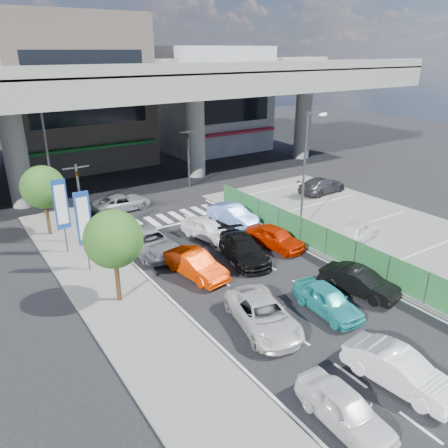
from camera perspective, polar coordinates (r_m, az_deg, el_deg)
ground at (r=22.72m, az=7.30°, el=-9.24°), size 120.00×120.00×0.00m
parking_lot at (r=31.40m, az=20.27°, el=-1.31°), size 12.00×28.00×0.06m
sidewalk_left at (r=22.62m, az=-13.46°, el=-9.68°), size 4.00×30.00×0.12m
fence_run at (r=26.32m, az=14.77°, el=-3.06°), size 0.16×22.00×1.80m
expressway at (r=38.82m, az=-14.64°, el=16.93°), size 64.00×14.00×10.75m
building_center at (r=49.35m, az=-19.05°, el=15.90°), size 14.00×10.90×15.00m
building_east at (r=55.06m, az=-1.78°, el=15.96°), size 12.00×10.90×12.00m
traffic_light_left at (r=28.39m, az=-18.51°, el=4.92°), size 1.60×1.24×5.20m
traffic_light_right at (r=39.03m, az=-4.71°, el=10.38°), size 1.60×1.24×5.20m
street_lamp_right at (r=29.59m, az=10.76°, el=8.01°), size 1.65×0.22×8.00m
street_lamp_left at (r=33.84m, az=-21.79°, el=8.57°), size 1.65×0.22×8.00m
signboard_near at (r=24.73m, az=-17.85°, el=0.41°), size 0.80×0.14×4.70m
signboard_far at (r=27.40m, az=-20.48°, el=2.14°), size 0.80×0.14×4.70m
tree_near at (r=21.11m, az=-14.25°, el=-1.95°), size 2.80×2.80×4.80m
tree_far at (r=30.56m, az=-22.58°, el=4.45°), size 2.80×2.80×4.80m
van_white_back_left at (r=16.15m, az=15.50°, el=-22.21°), size 1.65×3.81×1.28m
hatch_white_back_mid at (r=18.15m, az=21.91°, el=-17.23°), size 1.98×4.34×1.38m
sedan_white_mid_left at (r=19.96m, az=5.12°, el=-11.71°), size 3.19×5.11×1.32m
taxi_teal_mid at (r=21.50m, az=13.39°, el=-9.61°), size 1.82×3.96×1.31m
hatch_black_mid_right at (r=23.46m, az=17.21°, el=-7.20°), size 2.28×4.22×1.32m
taxi_orange_left at (r=24.07m, az=-3.72°, el=-5.31°), size 2.07×4.36×1.38m
sedan_black_mid at (r=25.83m, az=2.59°, el=-3.30°), size 2.98×5.07×1.38m
taxi_orange_right at (r=27.59m, az=6.73°, el=-1.74°), size 2.30×4.27×1.38m
wagon_silver_front_left at (r=27.12m, az=-9.66°, el=-2.34°), size 2.37×5.00×1.38m
sedan_white_front_mid at (r=28.80m, az=-2.26°, el=-0.60°), size 2.43×4.17×1.33m
kei_truck_front_right at (r=31.15m, az=1.19°, el=1.24°), size 2.07×4.36×1.38m
crossing_wagon_silver at (r=34.71m, az=-13.21°, el=2.74°), size 4.65×2.37×1.26m
parked_sedan_white at (r=29.51m, az=16.96°, el=-0.87°), size 4.24×2.49×1.35m
parked_sedan_dgrey at (r=38.70m, az=12.67°, el=4.95°), size 4.87×2.28×1.37m
traffic_cone at (r=29.25m, az=15.03°, el=-1.56°), size 0.37×0.37×0.70m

